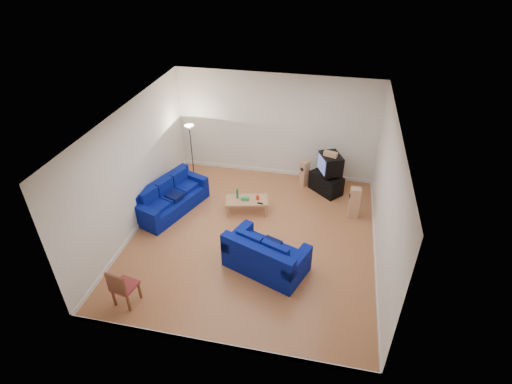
% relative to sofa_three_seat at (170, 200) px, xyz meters
% --- Properties ---
extents(room, '(6.01, 6.51, 3.21)m').
position_rel_sofa_three_seat_xyz_m(room, '(2.49, -0.70, 1.23)').
color(room, brown).
rests_on(room, ground).
extents(sofa_three_seat, '(1.62, 2.35, 0.83)m').
position_rel_sofa_three_seat_xyz_m(sofa_three_seat, '(0.00, 0.00, 0.00)').
color(sofa_three_seat, '#030B55').
rests_on(sofa_three_seat, ground).
extents(sofa_loveseat, '(2.04, 1.58, 0.90)m').
position_rel_sofa_three_seat_xyz_m(sofa_loveseat, '(3.00, -1.75, 0.03)').
color(sofa_loveseat, '#030B55').
rests_on(sofa_loveseat, ground).
extents(coffee_table, '(1.22, 0.81, 0.41)m').
position_rel_sofa_three_seat_xyz_m(coffee_table, '(2.10, 0.31, 0.04)').
color(coffee_table, tan).
rests_on(coffee_table, ground).
extents(bottle, '(0.08, 0.08, 0.27)m').
position_rel_sofa_three_seat_xyz_m(bottle, '(1.84, 0.34, 0.23)').
color(bottle, '#197233').
rests_on(bottle, coffee_table).
extents(tissue_box, '(0.23, 0.15, 0.09)m').
position_rel_sofa_three_seat_xyz_m(tissue_box, '(2.06, 0.29, 0.14)').
color(tissue_box, green).
rests_on(tissue_box, coffee_table).
extents(red_canister, '(0.12, 0.12, 0.12)m').
position_rel_sofa_three_seat_xyz_m(red_canister, '(2.39, 0.38, 0.16)').
color(red_canister, red).
rests_on(red_canister, coffee_table).
extents(remote, '(0.16, 0.07, 0.02)m').
position_rel_sofa_three_seat_xyz_m(remote, '(2.50, 0.20, 0.11)').
color(remote, black).
rests_on(remote, coffee_table).
extents(tv_stand, '(1.06, 1.02, 0.58)m').
position_rel_sofa_three_seat_xyz_m(tv_stand, '(4.15, 1.79, -0.02)').
color(tv_stand, black).
rests_on(tv_stand, ground).
extents(av_receiver, '(0.51, 0.50, 0.09)m').
position_rel_sofa_three_seat_xyz_m(av_receiver, '(4.10, 1.73, 0.31)').
color(av_receiver, black).
rests_on(av_receiver, tv_stand).
extents(television, '(0.76, 0.86, 0.55)m').
position_rel_sofa_three_seat_xyz_m(television, '(4.20, 1.81, 0.63)').
color(television, black).
rests_on(television, av_receiver).
extents(centre_speaker, '(0.40, 0.25, 0.13)m').
position_rel_sofa_three_seat_xyz_m(centre_speaker, '(4.18, 1.73, 0.97)').
color(centre_speaker, tan).
rests_on(centre_speaker, television).
extents(speaker_left, '(0.29, 0.30, 0.81)m').
position_rel_sofa_three_seat_xyz_m(speaker_left, '(3.48, 2.00, 0.10)').
color(speaker_left, tan).
rests_on(speaker_left, ground).
extents(speaker_right, '(0.30, 0.24, 0.90)m').
position_rel_sofa_three_seat_xyz_m(speaker_right, '(4.94, 0.69, 0.14)').
color(speaker_right, tan).
rests_on(speaker_right, ground).
extents(floor_lamp, '(0.29, 0.29, 1.72)m').
position_rel_sofa_three_seat_xyz_m(floor_lamp, '(0.04, 1.82, 1.11)').
color(floor_lamp, black).
rests_on(floor_lamp, ground).
extents(dining_chair, '(0.52, 0.52, 0.93)m').
position_rel_sofa_three_seat_xyz_m(dining_chair, '(0.38, -3.36, 0.21)').
color(dining_chair, brown).
rests_on(dining_chair, ground).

